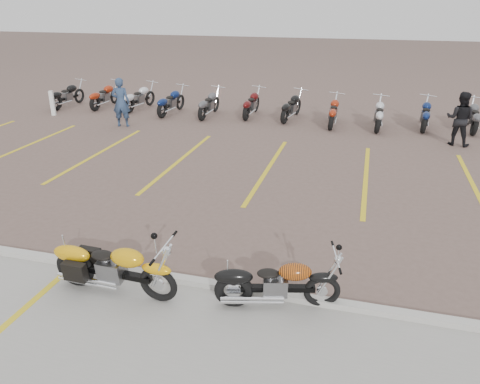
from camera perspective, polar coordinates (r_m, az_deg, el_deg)
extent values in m
plane|color=brown|center=(9.75, -1.56, -4.88)|extent=(100.00, 100.00, 0.00)
cube|color=#ADAAA3|center=(8.09, -5.73, -10.82)|extent=(60.00, 0.18, 0.12)
torus|color=black|center=(7.63, -9.80, -11.04)|extent=(0.65, 0.13, 0.64)
torus|color=black|center=(8.37, -19.30, -8.81)|extent=(0.69, 0.19, 0.68)
cube|color=black|center=(7.94, -14.83, -9.54)|extent=(1.29, 0.17, 0.10)
cube|color=slate|center=(7.94, -15.18, -9.11)|extent=(0.43, 0.31, 0.34)
ellipsoid|color=#D6970B|center=(7.63, -13.31, -7.69)|extent=(0.59, 0.34, 0.30)
ellipsoid|color=black|center=(7.87, -16.17, -7.33)|extent=(0.40, 0.27, 0.12)
torus|color=black|center=(7.54, 9.92, -11.85)|extent=(0.58, 0.24, 0.57)
torus|color=black|center=(7.44, -0.77, -11.93)|extent=(0.63, 0.30, 0.61)
cube|color=black|center=(7.43, 4.62, -11.61)|extent=(1.14, 0.39, 0.09)
cube|color=slate|center=(7.40, 4.29, -11.27)|extent=(0.43, 0.35, 0.30)
ellipsoid|color=black|center=(7.28, 6.67, -9.52)|extent=(0.57, 0.40, 0.26)
ellipsoid|color=black|center=(7.26, 3.42, -9.77)|extent=(0.39, 0.31, 0.11)
imported|color=navy|center=(18.16, -14.32, 10.55)|extent=(0.74, 0.56, 1.81)
imported|color=black|center=(16.85, 25.23, 8.08)|extent=(1.01, 0.88, 1.75)
cube|color=silver|center=(20.88, -21.91, 10.02)|extent=(0.19, 0.19, 1.00)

